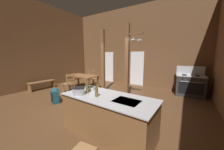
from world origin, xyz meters
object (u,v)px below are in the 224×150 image
(stove_range, at_px, (190,85))
(bottle_short_on_counter, at_px, (97,92))
(ladderback_chair_by_post, at_px, (69,83))
(bench_along_left_wall, at_px, (42,84))
(kitchen_island, at_px, (108,115))
(bottle_tall_on_counter, at_px, (87,87))
(ladderback_chair_near_window, at_px, (93,78))
(stockpot_on_counter, at_px, (79,91))
(mixing_bowl_on_counter, at_px, (90,88))
(backpack, at_px, (55,95))
(dining_table, at_px, (83,77))

(stove_range, distance_m, bottle_short_on_counter, 4.80)
(ladderback_chair_by_post, distance_m, bottle_short_on_counter, 3.75)
(ladderback_chair_by_post, relative_size, bench_along_left_wall, 0.71)
(kitchen_island, relative_size, bottle_tall_on_counter, 6.39)
(bottle_short_on_counter, bearing_deg, bottle_tall_on_counter, 165.34)
(bottle_tall_on_counter, distance_m, bottle_short_on_counter, 0.39)
(kitchen_island, distance_m, bottle_short_on_counter, 0.62)
(ladderback_chair_near_window, bearing_deg, stockpot_on_counter, -52.95)
(kitchen_island, relative_size, mixing_bowl_on_counter, 9.28)
(bottle_short_on_counter, bearing_deg, ladderback_chair_near_window, 132.09)
(kitchen_island, distance_m, bottle_tall_on_counter, 0.83)
(stockpot_on_counter, xyz_separation_m, bottle_tall_on_counter, (0.08, 0.20, 0.05))
(stove_range, bearing_deg, bottle_tall_on_counter, -117.28)
(ladderback_chair_near_window, height_order, bench_along_left_wall, ladderback_chair_near_window)
(kitchen_island, distance_m, ladderback_chair_by_post, 3.82)
(bottle_tall_on_counter, bearing_deg, backpack, 166.68)
(dining_table, relative_size, ladderback_chair_by_post, 1.80)
(ladderback_chair_by_post, bearing_deg, bottle_short_on_counter, -29.27)
(stove_range, distance_m, stockpot_on_counter, 5.08)
(dining_table, height_order, ladderback_chair_by_post, ladderback_chair_by_post)
(stove_range, relative_size, stockpot_on_counter, 3.67)
(bench_along_left_wall, xyz_separation_m, mixing_bowl_on_counter, (4.44, -1.04, 0.65))
(mixing_bowl_on_counter, bearing_deg, stove_range, 60.32)
(bottle_tall_on_counter, height_order, bottle_short_on_counter, bottle_tall_on_counter)
(stockpot_on_counter, bearing_deg, ladderback_chair_near_window, 127.05)
(backpack, distance_m, bottle_tall_on_counter, 2.34)
(dining_table, bearing_deg, stockpot_on_counter, -45.52)
(kitchen_island, relative_size, stockpot_on_counter, 6.14)
(dining_table, relative_size, bottle_short_on_counter, 5.93)
(bottle_tall_on_counter, bearing_deg, kitchen_island, 4.48)
(ladderback_chair_near_window, distance_m, mixing_bowl_on_counter, 4.27)
(ladderback_chair_near_window, distance_m, bottle_tall_on_counter, 4.52)
(mixing_bowl_on_counter, bearing_deg, backpack, 172.26)
(dining_table, bearing_deg, ladderback_chair_by_post, -91.92)
(stockpot_on_counter, bearing_deg, bench_along_left_wall, 161.73)
(stove_range, xyz_separation_m, dining_table, (-5.05, -1.70, 0.17))
(bottle_short_on_counter, bearing_deg, backpack, 166.48)
(stove_range, relative_size, ladderback_chair_near_window, 1.39)
(ladderback_chair_by_post, xyz_separation_m, bench_along_left_wall, (-1.68, -0.44, -0.15))
(bench_along_left_wall, height_order, bottle_tall_on_counter, bottle_tall_on_counter)
(dining_table, height_order, stockpot_on_counter, stockpot_on_counter)
(kitchen_island, height_order, stove_range, stove_range)
(mixing_bowl_on_counter, bearing_deg, ladderback_chair_near_window, 130.29)
(kitchen_island, height_order, ladderback_chair_by_post, ladderback_chair_by_post)
(kitchen_island, distance_m, ladderback_chair_near_window, 4.84)
(stockpot_on_counter, bearing_deg, bottle_short_on_counter, 12.52)
(dining_table, relative_size, backpack, 2.87)
(stove_range, distance_m, dining_table, 5.33)
(ladderback_chair_by_post, bearing_deg, stove_range, 27.02)
(backpack, height_order, mixing_bowl_on_counter, mixing_bowl_on_counter)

